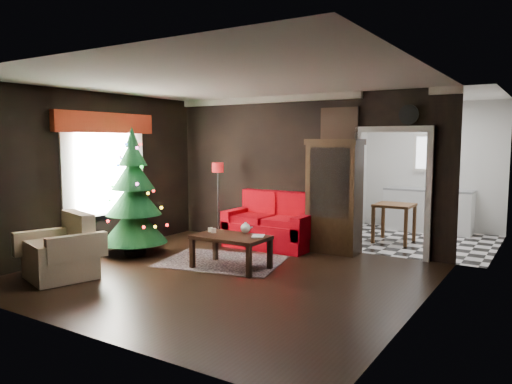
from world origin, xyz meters
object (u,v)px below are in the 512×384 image
Objects in this scene: kitchen_table at (394,223)px; curio_cabinet at (334,199)px; christmas_tree at (134,194)px; wall_clock at (409,115)px; floor_lamp at (218,199)px; teapot at (246,228)px; loveseat at (271,220)px; coffee_table at (231,252)px; armchair at (60,247)px.

curio_cabinet is at bearing -114.44° from kitchen_table.
wall_clock is at bearing 27.67° from christmas_tree.
floor_lamp is 1.77m from christmas_tree.
christmas_tree is at bearing -170.47° from teapot.
loveseat is 1.20× the size of floor_lamp.
curio_cabinet is (1.15, 0.22, 0.45)m from loveseat.
teapot is at bearing -41.01° from floor_lamp.
coffee_table is at bearing -108.57° from teapot.
christmas_tree is at bearing -134.78° from loveseat.
kitchen_table is at bearing 42.51° from loveseat.
loveseat is at bearing 3.53° from floor_lamp.
christmas_tree reaches higher than armchair.
curio_cabinet is 2.10× the size of armchair.
curio_cabinet reaches higher than floor_lamp.
armchair is (-2.64, -3.60, -0.49)m from curio_cabinet.
coffee_table is 3.53× the size of wall_clock.
armchair reaches higher than kitchen_table.
teapot is at bearing -75.62° from loveseat.
wall_clock is at bearing 41.84° from teapot.
coffee_table is (1.75, 1.73, -0.19)m from armchair.
armchair is 6.01m from kitchen_table.
christmas_tree is 6.73× the size of wall_clock.
kitchen_table is (3.52, 3.38, -0.68)m from christmas_tree.
loveseat is 2.51m from christmas_tree.
floor_lamp reaches higher than kitchen_table.
kitchen_table is at bearing 113.75° from wall_clock.
loveseat is at bearing -169.17° from curio_cabinet.
christmas_tree is 2.38× the size of armchair.
loveseat is 2.27× the size of kitchen_table.
curio_cabinet is 2.33m from floor_lamp.
loveseat is 1.50× the size of coffee_table.
christmas_tree is 2.14m from coffee_table.
kitchen_table is (0.65, 1.43, -0.57)m from curio_cabinet.
christmas_tree is at bearing -136.13° from kitchen_table.
armchair is 2.47m from coffee_table.
loveseat is at bearing -137.49° from kitchen_table.
wall_clock reaches higher than curio_cabinet.
christmas_tree is (-0.57, -1.66, 0.22)m from floor_lamp.
curio_cabinet is 10.58× the size of teapot.
wall_clock is (2.35, 0.40, 1.88)m from loveseat.
coffee_table is 3.65m from kitchen_table.
floor_lamp is 2.20m from coffee_table.
wall_clock reaches higher than kitchen_table.
teapot is (1.51, -1.31, -0.23)m from floor_lamp.
floor_lamp is at bearing 138.99° from teapot.
coffee_table is at bearing -115.26° from curio_cabinet.
armchair is 1.20× the size of kitchen_table.
loveseat reaches higher than armchair.
wall_clock is (4.07, 2.13, 1.33)m from christmas_tree.
christmas_tree reaches higher than kitchen_table.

